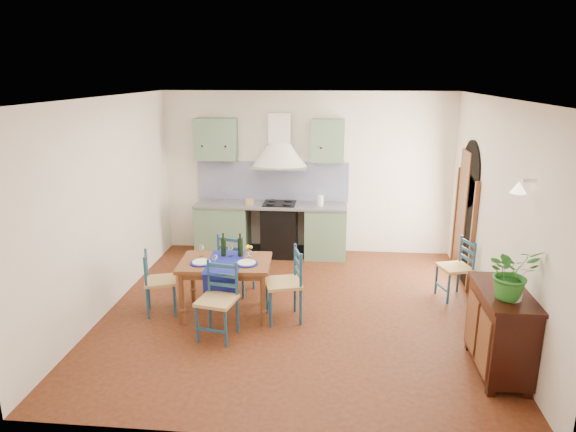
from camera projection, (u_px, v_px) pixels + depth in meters
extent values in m
plane|color=#3F160D|center=(295.00, 311.00, 6.90)|extent=(5.00, 5.00, 0.00)
cube|color=white|center=(307.00, 173.00, 8.92)|extent=(5.00, 0.04, 2.80)
cube|color=slate|center=(223.00, 229.00, 9.02)|extent=(0.90, 0.60, 0.88)
cube|color=slate|center=(326.00, 232.00, 8.85)|extent=(0.70, 0.60, 0.88)
cube|color=black|center=(280.00, 231.00, 8.92)|extent=(0.60, 0.58, 0.88)
cube|color=gray|center=(271.00, 205.00, 8.81)|extent=(2.60, 0.64, 0.04)
cube|color=silver|center=(222.00, 204.00, 8.89)|extent=(0.45, 0.40, 0.03)
cylinder|color=silver|center=(224.00, 193.00, 9.02)|extent=(0.02, 0.02, 0.26)
cube|color=black|center=(279.00, 204.00, 8.79)|extent=(0.55, 0.48, 0.02)
cube|color=black|center=(272.00, 251.00, 9.09)|extent=(2.60, 0.50, 0.08)
cube|color=#0A0B59|center=(273.00, 181.00, 8.98)|extent=(2.65, 0.05, 0.68)
cube|color=slate|center=(216.00, 139.00, 8.73)|extent=(0.70, 0.34, 0.70)
cube|color=slate|center=(328.00, 140.00, 8.55)|extent=(0.55, 0.34, 0.70)
cone|color=silver|center=(280.00, 155.00, 8.63)|extent=(0.96, 0.96, 0.40)
cube|color=silver|center=(280.00, 128.00, 8.59)|extent=(0.36, 0.30, 0.50)
cube|color=white|center=(498.00, 216.00, 6.30)|extent=(0.04, 5.00, 2.80)
cube|color=black|center=(465.00, 227.00, 7.79)|extent=(0.03, 1.00, 1.65)
cylinder|color=black|center=(471.00, 174.00, 7.57)|extent=(0.03, 1.00, 1.00)
cube|color=brown|center=(473.00, 238.00, 7.28)|extent=(0.06, 0.06, 1.65)
cube|color=brown|center=(456.00, 218.00, 8.31)|extent=(0.06, 0.06, 1.65)
cube|color=brown|center=(462.00, 214.00, 7.96)|extent=(0.04, 0.55, 1.96)
cylinder|color=silver|center=(530.00, 181.00, 5.13)|extent=(0.15, 0.04, 0.04)
cone|color=#FFEDC6|center=(519.00, 187.00, 5.16)|extent=(0.16, 0.16, 0.12)
cube|color=white|center=(106.00, 206.00, 6.75)|extent=(0.04, 5.00, 2.80)
cube|color=white|center=(296.00, 97.00, 6.14)|extent=(5.00, 5.00, 0.01)
cube|color=brown|center=(225.00, 263.00, 6.64)|extent=(1.21, 0.84, 0.05)
cube|color=brown|center=(225.00, 268.00, 6.66)|extent=(1.08, 0.72, 0.08)
cylinder|color=brown|center=(182.00, 299.00, 6.45)|extent=(0.07, 0.07, 0.69)
cylinder|color=brown|center=(193.00, 279.00, 7.07)|extent=(0.07, 0.07, 0.69)
cylinder|color=brown|center=(263.00, 301.00, 6.41)|extent=(0.07, 0.07, 0.69)
cylinder|color=brown|center=(267.00, 281.00, 7.03)|extent=(0.07, 0.07, 0.69)
cube|color=navy|center=(225.00, 262.00, 6.58)|extent=(0.48, 0.90, 0.01)
cube|color=navy|center=(221.00, 287.00, 6.30)|extent=(0.44, 0.04, 0.38)
cylinder|color=navy|center=(201.00, 263.00, 6.55)|extent=(0.29, 0.29, 0.01)
cylinder|color=white|center=(201.00, 262.00, 6.54)|extent=(0.23, 0.23, 0.01)
cylinder|color=navy|center=(247.00, 263.00, 6.52)|extent=(0.29, 0.29, 0.01)
cylinder|color=white|center=(247.00, 263.00, 6.52)|extent=(0.23, 0.23, 0.01)
cylinder|color=black|center=(223.00, 245.00, 6.78)|extent=(0.07, 0.07, 0.32)
cylinder|color=black|center=(240.00, 245.00, 6.77)|extent=(0.07, 0.07, 0.32)
cylinder|color=white|center=(249.00, 254.00, 6.74)|extent=(0.05, 0.05, 0.10)
sphere|color=yellow|center=(249.00, 247.00, 6.72)|extent=(0.10, 0.10, 0.10)
cylinder|color=navy|center=(197.00, 324.00, 6.04)|extent=(0.04, 0.04, 0.47)
cylinder|color=navy|center=(209.00, 294.00, 6.32)|extent=(0.04, 0.04, 0.92)
cylinder|color=navy|center=(226.00, 329.00, 5.94)|extent=(0.04, 0.04, 0.47)
cylinder|color=navy|center=(237.00, 298.00, 6.21)|extent=(0.04, 0.04, 0.92)
cube|color=tan|center=(217.00, 300.00, 6.09)|extent=(0.50, 0.50, 0.04)
cube|color=navy|center=(223.00, 285.00, 6.22)|extent=(0.38, 0.10, 0.05)
cube|color=navy|center=(222.00, 275.00, 6.19)|extent=(0.38, 0.10, 0.05)
cube|color=navy|center=(222.00, 266.00, 6.16)|extent=(0.38, 0.10, 0.05)
cube|color=navy|center=(211.00, 330.00, 6.00)|extent=(0.37, 0.10, 0.03)
cylinder|color=navy|center=(254.00, 274.00, 7.55)|extent=(0.04, 0.04, 0.47)
cylinder|color=navy|center=(243.00, 268.00, 7.15)|extent=(0.04, 0.04, 0.92)
cylinder|color=navy|center=(231.00, 271.00, 7.67)|extent=(0.04, 0.04, 0.47)
cylinder|color=navy|center=(219.00, 265.00, 7.27)|extent=(0.04, 0.04, 0.92)
cube|color=tan|center=(236.00, 261.00, 7.37)|extent=(0.52, 0.52, 0.04)
cube|color=navy|center=(231.00, 256.00, 7.17)|extent=(0.38, 0.12, 0.05)
cube|color=navy|center=(230.00, 248.00, 7.14)|extent=(0.38, 0.12, 0.05)
cube|color=navy|center=(230.00, 240.00, 7.11)|extent=(0.38, 0.12, 0.05)
cube|color=navy|center=(242.00, 276.00, 7.62)|extent=(0.36, 0.12, 0.03)
cylinder|color=navy|center=(175.00, 301.00, 6.70)|extent=(0.03, 0.03, 0.43)
cylinder|color=navy|center=(147.00, 289.00, 6.57)|extent=(0.03, 0.03, 0.85)
cylinder|color=navy|center=(174.00, 291.00, 7.01)|extent=(0.03, 0.03, 0.43)
cylinder|color=navy|center=(148.00, 279.00, 6.89)|extent=(0.03, 0.03, 0.85)
cube|color=tan|center=(160.00, 281.00, 6.76)|extent=(0.50, 0.50, 0.04)
cube|color=navy|center=(146.00, 273.00, 6.69)|extent=(0.13, 0.35, 0.04)
cube|color=navy|center=(146.00, 265.00, 6.66)|extent=(0.13, 0.35, 0.04)
cube|color=navy|center=(145.00, 257.00, 6.63)|extent=(0.13, 0.35, 0.04)
cube|color=navy|center=(175.00, 299.00, 6.87)|extent=(0.13, 0.33, 0.02)
cylinder|color=navy|center=(267.00, 297.00, 6.76)|extent=(0.04, 0.04, 0.49)
cylinder|color=navy|center=(295.00, 278.00, 6.76)|extent=(0.04, 0.04, 0.96)
cylinder|color=navy|center=(271.00, 309.00, 6.40)|extent=(0.04, 0.04, 0.49)
cylinder|color=navy|center=(301.00, 290.00, 6.40)|extent=(0.04, 0.04, 0.96)
cube|color=tan|center=(283.00, 283.00, 6.54)|extent=(0.55, 0.55, 0.04)
cube|color=navy|center=(298.00, 272.00, 6.53)|extent=(0.13, 0.40, 0.05)
cube|color=navy|center=(298.00, 263.00, 6.50)|extent=(0.13, 0.40, 0.05)
cube|color=navy|center=(298.00, 254.00, 6.46)|extent=(0.13, 0.40, 0.05)
cube|color=navy|center=(269.00, 307.00, 6.59)|extent=(0.13, 0.38, 0.03)
cylinder|color=navy|center=(436.00, 279.00, 7.38)|extent=(0.03, 0.03, 0.44)
cylinder|color=navy|center=(459.00, 264.00, 7.40)|extent=(0.03, 0.03, 0.87)
cylinder|color=navy|center=(449.00, 289.00, 7.06)|extent=(0.03, 0.03, 0.44)
cylinder|color=navy|center=(473.00, 273.00, 7.07)|extent=(0.03, 0.03, 0.87)
cube|color=tan|center=(455.00, 267.00, 7.19)|extent=(0.51, 0.51, 0.04)
cube|color=navy|center=(467.00, 258.00, 7.19)|extent=(0.14, 0.36, 0.04)
cube|color=navy|center=(468.00, 251.00, 7.16)|extent=(0.14, 0.36, 0.04)
cube|color=navy|center=(468.00, 243.00, 7.13)|extent=(0.14, 0.36, 0.04)
cube|color=navy|center=(442.00, 287.00, 7.23)|extent=(0.13, 0.34, 0.02)
cube|color=black|center=(500.00, 330.00, 5.38)|extent=(0.45, 1.00, 0.82)
cube|color=black|center=(505.00, 293.00, 5.26)|extent=(0.50, 1.05, 0.04)
cube|color=brown|center=(483.00, 343.00, 5.19)|extent=(0.02, 0.38, 0.63)
cube|color=brown|center=(472.00, 322.00, 5.63)|extent=(0.02, 0.38, 0.63)
cube|color=black|center=(490.00, 391.00, 5.09)|extent=(0.08, 0.08, 0.08)
cube|color=black|center=(469.00, 346.00, 5.94)|extent=(0.08, 0.08, 0.08)
cube|color=black|center=(527.00, 393.00, 5.06)|extent=(0.08, 0.08, 0.08)
cube|color=black|center=(500.00, 348.00, 5.90)|extent=(0.08, 0.08, 0.08)
imported|color=#297525|center=(512.00, 273.00, 5.02)|extent=(0.57, 0.53, 0.54)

